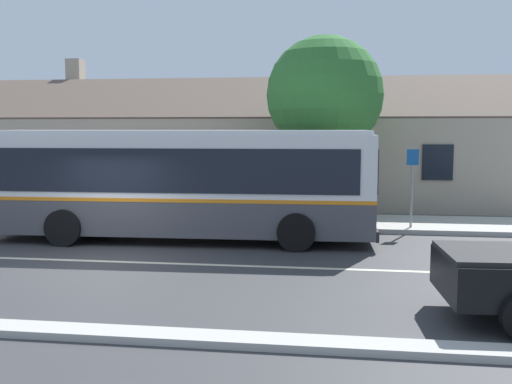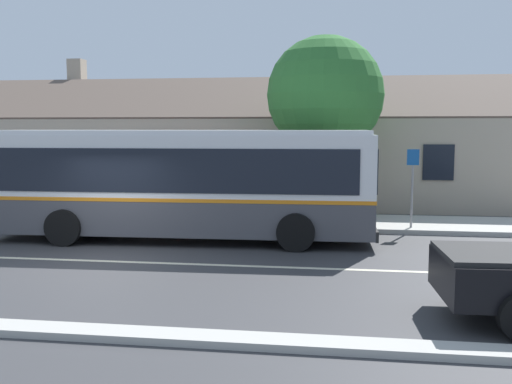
{
  "view_description": "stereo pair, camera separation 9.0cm",
  "coord_description": "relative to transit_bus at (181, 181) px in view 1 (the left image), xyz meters",
  "views": [
    {
      "loc": [
        5.65,
        -12.75,
        3.17
      ],
      "look_at": [
        3.35,
        4.06,
        1.27
      ],
      "focal_mm": 40.0,
      "sensor_mm": 36.0,
      "label": 1
    },
    {
      "loc": [
        5.74,
        -12.74,
        3.17
      ],
      "look_at": [
        3.35,
        4.06,
        1.27
      ],
      "focal_mm": 40.0,
      "sensor_mm": 36.0,
      "label": 2
    }
  ],
  "objects": [
    {
      "name": "community_building",
      "position": [
        -1.02,
        9.96,
        0.22
      ],
      "size": [
        26.42,
        8.47,
        6.47
      ],
      "color": "tan",
      "rests_on": "ground"
    },
    {
      "name": "ground_plane",
      "position": [
        -1.37,
        -2.9,
        -1.68
      ],
      "size": [
        300.0,
        300.0,
        0.0
      ],
      "primitive_type": "plane",
      "color": "#38383A"
    },
    {
      "name": "sidewalk_far",
      "position": [
        -1.37,
        3.1,
        -1.6
      ],
      "size": [
        60.0,
        3.0,
        0.15
      ],
      "primitive_type": "cube",
      "color": "#ADAAA3",
      "rests_on": "ground"
    },
    {
      "name": "transit_bus",
      "position": [
        0.0,
        0.0,
        0.0
      ],
      "size": [
        10.88,
        2.99,
        3.12
      ],
      "color": "#47474C",
      "rests_on": "ground"
    },
    {
      "name": "lane_divider_stripe",
      "position": [
        -1.37,
        -2.9,
        -1.67
      ],
      "size": [
        60.0,
        0.16,
        0.01
      ],
      "primitive_type": "cube",
      "color": "beige",
      "rests_on": "ground"
    },
    {
      "name": "bus_stop_sign",
      "position": [
        6.65,
        2.09,
        -0.04
      ],
      "size": [
        0.36,
        0.07,
        2.4
      ],
      "color": "gray",
      "rests_on": "sidewalk_far"
    },
    {
      "name": "street_tree_primary",
      "position": [
        3.94,
        4.01,
        2.61
      ],
      "size": [
        3.96,
        3.96,
        6.28
      ],
      "color": "#4C3828",
      "rests_on": "ground"
    }
  ]
}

